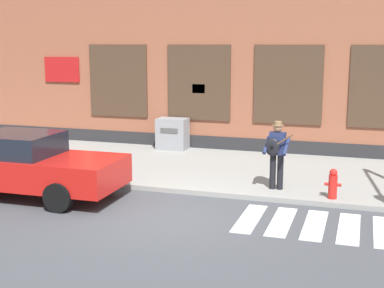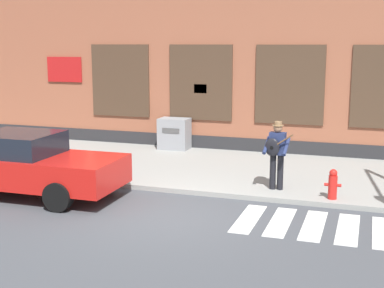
{
  "view_description": "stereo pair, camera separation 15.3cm",
  "coord_description": "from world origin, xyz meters",
  "px_view_note": "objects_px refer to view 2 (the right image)",
  "views": [
    {
      "loc": [
        3.83,
        -10.27,
        3.64
      ],
      "look_at": [
        -0.14,
        1.94,
        1.21
      ],
      "focal_mm": 50.0,
      "sensor_mm": 36.0,
      "label": 1
    },
    {
      "loc": [
        3.97,
        -10.23,
        3.64
      ],
      "look_at": [
        -0.14,
        1.94,
        1.21
      ],
      "focal_mm": 50.0,
      "sensor_mm": 36.0,
      "label": 2
    }
  ],
  "objects_px": {
    "fire_hydrant": "(333,184)",
    "utility_box": "(174,134)",
    "red_car": "(26,164)",
    "busker": "(276,151)"
  },
  "relations": [
    {
      "from": "red_car",
      "to": "utility_box",
      "type": "distance_m",
      "value": 6.21
    },
    {
      "from": "red_car",
      "to": "fire_hydrant",
      "type": "distance_m",
      "value": 7.24
    },
    {
      "from": "red_car",
      "to": "fire_hydrant",
      "type": "xyz_separation_m",
      "value": [
        7.05,
        1.63,
        -0.3
      ]
    },
    {
      "from": "fire_hydrant",
      "to": "utility_box",
      "type": "bearing_deg",
      "value": 141.52
    },
    {
      "from": "busker",
      "to": "red_car",
      "type": "bearing_deg",
      "value": -160.36
    },
    {
      "from": "utility_box",
      "to": "red_car",
      "type": "bearing_deg",
      "value": -104.41
    },
    {
      "from": "busker",
      "to": "fire_hydrant",
      "type": "bearing_deg",
      "value": -15.8
    },
    {
      "from": "utility_box",
      "to": "fire_hydrant",
      "type": "distance_m",
      "value": 7.04
    },
    {
      "from": "red_car",
      "to": "fire_hydrant",
      "type": "height_order",
      "value": "red_car"
    },
    {
      "from": "busker",
      "to": "fire_hydrant",
      "type": "distance_m",
      "value": 1.56
    }
  ]
}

